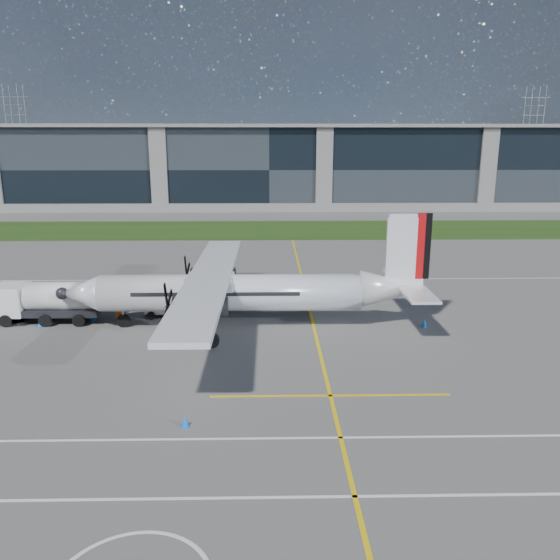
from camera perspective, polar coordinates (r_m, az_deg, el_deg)
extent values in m
plane|color=#5A5755|center=(71.93, -1.10, 4.31)|extent=(400.00, 400.00, 0.00)
cube|color=#203F11|center=(79.82, -1.10, 5.30)|extent=(400.00, 18.00, 0.04)
cube|color=black|center=(110.99, -1.13, 11.65)|extent=(120.00, 20.00, 15.00)
cube|color=black|center=(171.13, -1.12, 10.99)|extent=(400.00, 6.00, 6.00)
cube|color=yellow|center=(42.77, 2.96, -2.52)|extent=(0.20, 70.00, 0.01)
cube|color=white|center=(20.84, -0.99, -21.78)|extent=(90.00, 0.15, 0.01)
imported|color=#F25907|center=(40.07, -16.53, -2.80)|extent=(0.87, 0.96, 1.95)
cone|color=blue|center=(38.75, 14.85, -4.38)|extent=(0.36, 0.36, 0.50)
cone|color=blue|center=(25.32, -9.90, -14.33)|extent=(0.36, 0.36, 0.50)
cone|color=blue|center=(40.91, -23.80, -4.15)|extent=(0.36, 0.36, 0.50)
cone|color=blue|center=(40.99, -19.06, -3.68)|extent=(0.36, 0.36, 0.50)
cone|color=blue|center=(50.32, -5.27, 0.27)|extent=(0.36, 0.36, 0.50)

